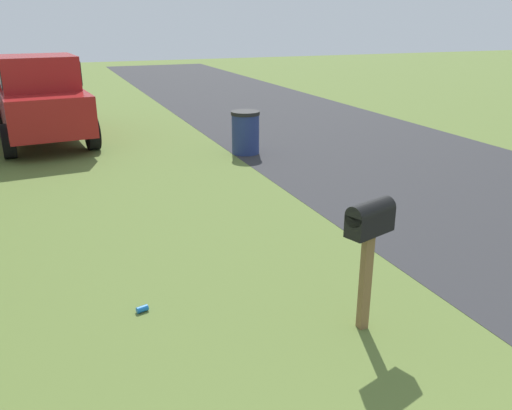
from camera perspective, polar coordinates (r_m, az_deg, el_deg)
mailbox at (r=4.99m, az=12.26°, el=-2.49°), size 0.34×0.54×1.33m
pickup_truck at (r=14.06m, az=-22.50°, el=10.88°), size 5.14×2.43×2.09m
trash_bin at (r=11.86m, az=-1.16°, el=7.92°), size 0.65×0.65×0.96m
litter_can_near_hydrant at (r=5.73m, az=-12.29°, el=-11.00°), size 0.09×0.13×0.07m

